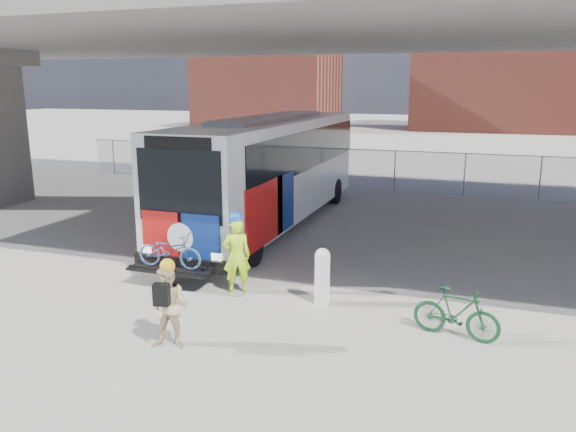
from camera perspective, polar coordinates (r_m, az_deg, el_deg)
The scene contains 9 objects.
ground at distance 14.73m, azimuth -0.56°, elevation -5.33°, with size 160.00×160.00×0.00m, color #9E9991.
bus at distance 18.95m, azimuth -1.74°, elevation 5.39°, with size 2.67×12.90×3.69m.
overpass at distance 17.88m, azimuth 4.03°, elevation 19.15°, with size 40.00×16.00×7.95m.
chainlink_fence at distance 25.78m, azimuth 8.63°, elevation 5.78°, with size 30.00×0.06×30.00m.
brick_buildings at distance 61.46m, azimuth 16.57°, elevation 13.33°, with size 54.00×22.00×12.00m.
bollard at distance 12.21m, azimuth 3.50°, elevation -5.95°, with size 0.33×0.33×1.27m.
cyclist_hivis at distance 12.88m, azimuth -5.24°, elevation -3.84°, with size 0.76×0.67×1.91m.
cyclist_tan at distance 10.40m, azimuth -11.96°, elevation -8.98°, with size 0.85×0.72×1.70m.
bike_parked at distance 11.16m, azimuth 16.72°, elevation -9.42°, with size 0.46×1.63×0.98m, color #144120.
Camera 1 is at (4.78, -13.13, 4.67)m, focal length 35.00 mm.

